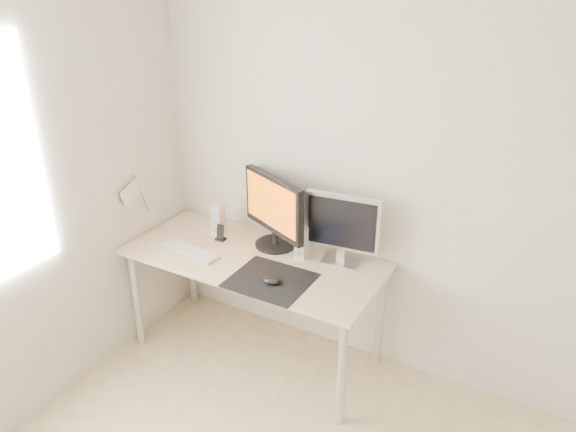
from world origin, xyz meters
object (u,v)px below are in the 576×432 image
at_px(main_monitor, 274,209).
at_px(speaker_left, 218,220).
at_px(desk, 254,268).
at_px(mouse, 271,280).
at_px(second_monitor, 342,226).
at_px(keyboard, 190,251).
at_px(phone_dock, 220,235).
at_px(speaker_right, 302,243).

distance_m(main_monitor, speaker_left, 0.43).
xyz_separation_m(desk, main_monitor, (0.04, 0.19, 0.33)).
xyz_separation_m(mouse, second_monitor, (0.24, 0.41, 0.22)).
distance_m(mouse, second_monitor, 0.53).
bearing_deg(main_monitor, keyboard, -141.85).
relative_size(desk, second_monitor, 3.54).
bearing_deg(second_monitor, desk, -157.71).
height_order(keyboard, phone_dock, phone_dock).
relative_size(speaker_left, speaker_right, 1.00).
height_order(main_monitor, speaker_right, main_monitor).
xyz_separation_m(main_monitor, phone_dock, (-0.34, -0.10, -0.22)).
xyz_separation_m(second_monitor, phone_dock, (-0.80, -0.12, -0.21)).
bearing_deg(keyboard, desk, 20.35).
xyz_separation_m(mouse, main_monitor, (-0.21, 0.40, 0.23)).
relative_size(main_monitor, phone_dock, 4.68).
distance_m(desk, main_monitor, 0.38).
bearing_deg(speaker_right, main_monitor, 166.54).
xyz_separation_m(mouse, phone_dock, (-0.55, 0.30, 0.01)).
xyz_separation_m(speaker_right, phone_dock, (-0.57, -0.05, -0.07)).
xyz_separation_m(speaker_right, keyboard, (-0.64, -0.27, -0.09)).
bearing_deg(main_monitor, second_monitor, 2.01).
bearing_deg(speaker_left, speaker_right, -1.85).
bearing_deg(mouse, desk, 139.90).
bearing_deg(desk, mouse, -40.10).
bearing_deg(keyboard, speaker_right, 23.07).
relative_size(desk, phone_dock, 14.42).
height_order(second_monitor, speaker_left, second_monitor).
relative_size(desk, main_monitor, 3.08).
bearing_deg(phone_dock, speaker_left, 131.93).
bearing_deg(speaker_left, phone_dock, -48.07).
xyz_separation_m(speaker_left, keyboard, (-0.01, -0.29, -0.09)).
relative_size(main_monitor, speaker_right, 2.54).
distance_m(second_monitor, speaker_left, 0.87).
bearing_deg(second_monitor, phone_dock, -171.57).
height_order(main_monitor, phone_dock, main_monitor).
height_order(speaker_left, phone_dock, speaker_left).
bearing_deg(keyboard, speaker_left, 87.99).
height_order(mouse, desk, mouse).
relative_size(desk, keyboard, 3.71).
height_order(mouse, keyboard, mouse).
bearing_deg(second_monitor, keyboard, -158.54).
height_order(main_monitor, speaker_left, main_monitor).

